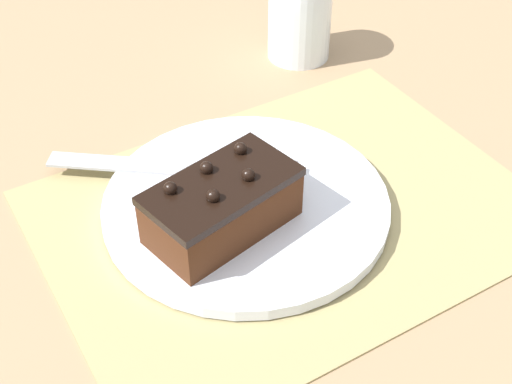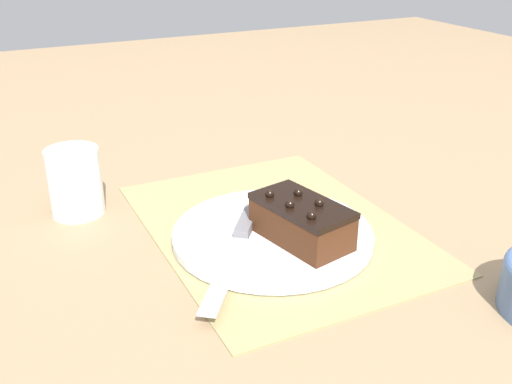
% 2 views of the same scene
% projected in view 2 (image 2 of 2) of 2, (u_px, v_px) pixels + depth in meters
% --- Properties ---
extents(ground_plane, '(3.00, 3.00, 0.00)m').
position_uv_depth(ground_plane, '(276.00, 227.00, 0.86)').
color(ground_plane, '#9E7F5B').
extents(placemat_woven, '(0.46, 0.34, 0.00)m').
position_uv_depth(placemat_woven, '(276.00, 226.00, 0.86)').
color(placemat_woven, tan).
rests_on(placemat_woven, ground_plane).
extents(cake_plate, '(0.28, 0.28, 0.01)m').
position_uv_depth(cake_plate, '(273.00, 235.00, 0.82)').
color(cake_plate, white).
rests_on(cake_plate, placemat_woven).
extents(chocolate_cake, '(0.15, 0.10, 0.06)m').
position_uv_depth(chocolate_cake, '(299.00, 221.00, 0.78)').
color(chocolate_cake, '#472614').
rests_on(chocolate_cake, cake_plate).
extents(serving_knife, '(0.21, 0.17, 0.01)m').
position_uv_depth(serving_knife, '(240.00, 238.00, 0.79)').
color(serving_knife, slate).
rests_on(serving_knife, cake_plate).
extents(drinking_glass, '(0.08, 0.08, 0.10)m').
position_uv_depth(drinking_glass, '(75.00, 182.00, 0.88)').
color(drinking_glass, white).
rests_on(drinking_glass, ground_plane).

